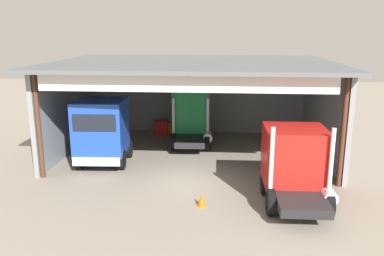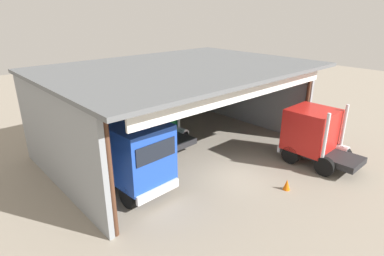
% 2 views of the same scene
% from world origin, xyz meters
% --- Properties ---
extents(ground_plane, '(80.00, 80.00, 0.00)m').
position_xyz_m(ground_plane, '(0.00, 0.00, 0.00)').
color(ground_plane, gray).
rests_on(ground_plane, ground).
extents(workshop_shed, '(15.61, 11.40, 5.49)m').
position_xyz_m(workshop_shed, '(0.00, 5.86, 3.86)').
color(workshop_shed, gray).
rests_on(workshop_shed, ground).
extents(truck_blue_center_right_bay, '(2.86, 4.45, 3.63)m').
position_xyz_m(truck_blue_center_right_bay, '(-4.76, 2.24, 1.95)').
color(truck_blue_center_right_bay, '#1E47B7').
rests_on(truck_blue_center_right_bay, ground).
extents(truck_green_center_bay, '(2.65, 4.42, 3.52)m').
position_xyz_m(truck_green_center_bay, '(-0.29, 6.69, 1.83)').
color(truck_green_center_bay, '#197F3D').
rests_on(truck_green_center_bay, ground).
extents(truck_red_left_bay, '(2.76, 4.40, 3.57)m').
position_xyz_m(truck_red_left_bay, '(4.82, -1.80, 1.73)').
color(truck_red_left_bay, red).
rests_on(truck_red_left_bay, ground).
extents(oil_drum, '(0.58, 0.58, 0.88)m').
position_xyz_m(oil_drum, '(-2.22, 9.27, 0.44)').
color(oil_drum, gold).
rests_on(oil_drum, ground).
extents(tool_cart, '(0.90, 0.60, 1.00)m').
position_xyz_m(tool_cart, '(-2.58, 8.86, 0.50)').
color(tool_cart, red).
rests_on(tool_cart, ground).
extents(traffic_cone, '(0.36, 0.36, 0.56)m').
position_xyz_m(traffic_cone, '(0.90, -2.61, 0.28)').
color(traffic_cone, orange).
rests_on(traffic_cone, ground).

